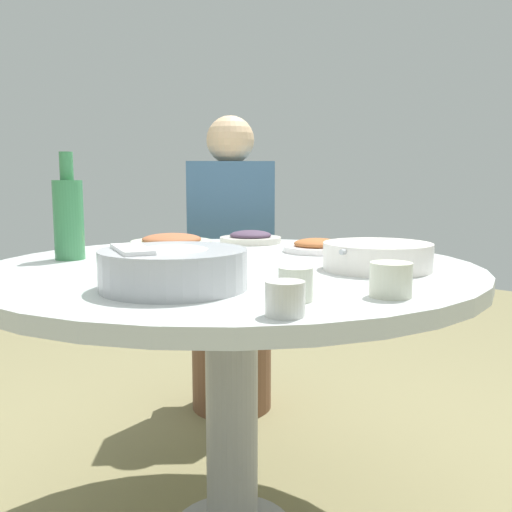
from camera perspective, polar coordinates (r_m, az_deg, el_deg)
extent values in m
cylinder|color=#99999E|center=(1.52, -2.44, -14.88)|extent=(0.13, 0.13, 0.68)
cylinder|color=silver|center=(1.42, -2.53, -1.52)|extent=(1.22, 1.22, 0.04)
cylinder|color=#B2B5BA|center=(1.10, -8.28, -1.30)|extent=(0.29, 0.29, 0.08)
ellipsoid|color=white|center=(1.10, -8.29, -1.11)|extent=(0.23, 0.23, 0.08)
cube|color=white|center=(1.08, -12.34, 0.68)|extent=(0.11, 0.16, 0.01)
cylinder|color=white|center=(1.36, 12.10, -0.02)|extent=(0.25, 0.25, 0.06)
cylinder|color=black|center=(1.36, 12.09, -0.25)|extent=(0.22, 0.22, 0.04)
cylinder|color=silver|center=(1.35, 12.12, 0.91)|extent=(0.28, 0.03, 0.01)
cylinder|color=white|center=(1.66, 6.18, 0.71)|extent=(0.20, 0.20, 0.02)
ellipsoid|color=#A85D2F|center=(1.66, 6.19, 1.24)|extent=(0.14, 0.14, 0.03)
cylinder|color=silver|center=(1.74, -8.45, 1.13)|extent=(0.25, 0.25, 0.03)
ellipsoid|color=#A75C39|center=(1.74, -8.46, 1.69)|extent=(0.18, 0.18, 0.03)
cylinder|color=silver|center=(1.89, -0.56, 1.63)|extent=(0.20, 0.20, 0.02)
ellipsoid|color=#4C3850|center=(1.89, -0.56, 2.12)|extent=(0.14, 0.14, 0.03)
cylinder|color=#3E8A52|center=(1.57, -18.30, 3.45)|extent=(0.08, 0.08, 0.21)
cylinder|color=#3E8A52|center=(1.57, -18.52, 8.57)|extent=(0.03, 0.03, 0.07)
cylinder|color=silver|center=(0.88, 2.93, -4.30)|extent=(0.06, 0.06, 0.05)
cylinder|color=beige|center=(1.05, 13.39, -2.32)|extent=(0.08, 0.08, 0.06)
cylinder|color=beige|center=(0.99, 4.00, -2.84)|extent=(0.06, 0.06, 0.06)
cylinder|color=brown|center=(2.40, -2.46, -9.98)|extent=(0.33, 0.33, 0.44)
cube|color=#2D333D|center=(2.33, -2.50, -3.43)|extent=(0.47, 0.47, 0.12)
cube|color=#41678B|center=(2.30, -2.55, 3.69)|extent=(0.38, 0.38, 0.46)
sphere|color=beige|center=(2.30, -2.59, 11.57)|extent=(0.19, 0.19, 0.19)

